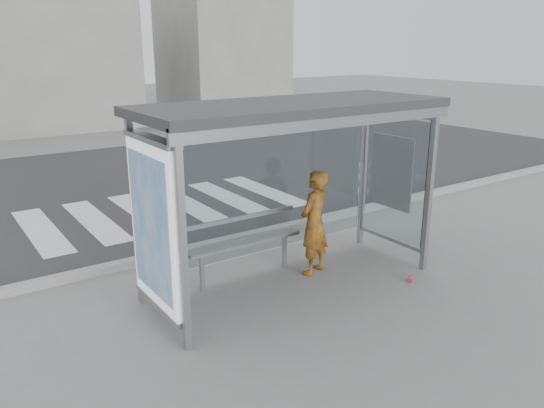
{
  "coord_description": "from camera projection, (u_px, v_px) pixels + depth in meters",
  "views": [
    {
      "loc": [
        -4.21,
        -5.62,
        3.33
      ],
      "look_at": [
        -0.22,
        0.2,
        1.2
      ],
      "focal_mm": 35.0,
      "sensor_mm": 36.0,
      "label": 1
    }
  ],
  "objects": [
    {
      "name": "person",
      "position": [
        314.0,
        223.0,
        7.85
      ],
      "size": [
        0.68,
        0.57,
        1.59
      ],
      "primitive_type": "imported",
      "rotation": [
        0.0,
        0.0,
        3.52
      ],
      "color": "#CD4513",
      "rests_on": "ground"
    },
    {
      "name": "building_center",
      "position": [
        25.0,
        66.0,
        21.17
      ],
      "size": [
        8.0,
        5.0,
        5.0
      ],
      "primitive_type": "cube",
      "color": "slate",
      "rests_on": "ground"
    },
    {
      "name": "road",
      "position": [
        125.0,
        184.0,
        13.21
      ],
      "size": [
        30.0,
        10.0,
        0.01
      ],
      "primitive_type": "cube",
      "color": "#29282B",
      "rests_on": "ground"
    },
    {
      "name": "ground",
      "position": [
        292.0,
        284.0,
        7.68
      ],
      "size": [
        80.0,
        80.0,
        0.0
      ],
      "primitive_type": "plane",
      "color": "slate",
      "rests_on": "ground"
    },
    {
      "name": "bench",
      "position": [
        244.0,
        242.0,
        7.74
      ],
      "size": [
        1.84,
        0.22,
        0.95
      ],
      "color": "slate",
      "rests_on": "ground"
    },
    {
      "name": "soda_can",
      "position": [
        410.0,
        279.0,
        7.77
      ],
      "size": [
        0.15,
        0.14,
        0.07
      ],
      "primitive_type": "cylinder",
      "rotation": [
        0.0,
        1.57,
        0.58
      ],
      "color": "#EB4569",
      "rests_on": "ground"
    },
    {
      "name": "crosswalk",
      "position": [
        166.0,
        208.0,
        11.24
      ],
      "size": [
        5.55,
        3.0,
        0.0
      ],
      "color": "silver",
      "rests_on": "ground"
    },
    {
      "name": "curb",
      "position": [
        225.0,
        241.0,
        9.21
      ],
      "size": [
        30.0,
        0.18,
        0.12
      ],
      "primitive_type": "cube",
      "color": "gray",
      "rests_on": "ground"
    },
    {
      "name": "bus_shelter",
      "position": [
        268.0,
        152.0,
        6.96
      ],
      "size": [
        4.25,
        1.65,
        2.62
      ],
      "color": "gray",
      "rests_on": "ground"
    },
    {
      "name": "building_right",
      "position": [
        221.0,
        41.0,
        25.76
      ],
      "size": [
        5.0,
        5.0,
        7.0
      ],
      "primitive_type": "cube",
      "color": "slate",
      "rests_on": "ground"
    }
  ]
}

